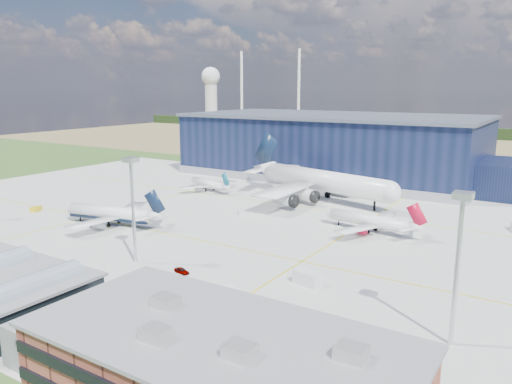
# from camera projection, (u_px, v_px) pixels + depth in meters

# --- Properties ---
(ground) EXTENTS (600.00, 600.00, 0.00)m
(ground) POSITION_uv_depth(u_px,v_px,m) (190.00, 225.00, 137.85)
(ground) COLOR #2C501E
(ground) RESTS_ON ground
(apron) EXTENTS (220.00, 160.00, 0.08)m
(apron) POSITION_uv_depth(u_px,v_px,m) (212.00, 217.00, 146.09)
(apron) COLOR #ABABA6
(apron) RESTS_ON ground
(farmland) EXTENTS (600.00, 220.00, 0.01)m
(farmland) POSITION_uv_depth(u_px,v_px,m) (413.00, 147.00, 319.15)
(farmland) COLOR olive
(farmland) RESTS_ON ground
(treeline) EXTENTS (600.00, 8.00, 8.00)m
(treeline) POSITION_uv_depth(u_px,v_px,m) (442.00, 132.00, 384.26)
(treeline) COLOR black
(treeline) RESTS_ON ground
(horizon_dressing) EXTENTS (440.20, 18.00, 70.00)m
(horizon_dressing) POSITION_uv_depth(u_px,v_px,m) (234.00, 91.00, 474.45)
(horizon_dressing) COLOR white
(horizon_dressing) RESTS_ON ground
(hangar) EXTENTS (145.00, 62.00, 26.10)m
(hangar) POSITION_uv_depth(u_px,v_px,m) (339.00, 149.00, 212.11)
(hangar) COLOR #0F1832
(hangar) RESTS_ON ground
(ops_building) EXTENTS (46.00, 23.00, 10.90)m
(ops_building) POSITION_uv_depth(u_px,v_px,m) (219.00, 369.00, 58.38)
(ops_building) COLOR brown
(ops_building) RESTS_ON ground
(light_mast_center) EXTENTS (2.60, 2.60, 23.00)m
(light_mast_center) POSITION_uv_depth(u_px,v_px,m) (132.00, 193.00, 104.68)
(light_mast_center) COLOR silver
(light_mast_center) RESTS_ON ground
(light_mast_east) EXTENTS (2.60, 2.60, 23.00)m
(light_mast_east) POSITION_uv_depth(u_px,v_px,m) (459.00, 245.00, 70.36)
(light_mast_east) COLOR silver
(light_mast_east) RESTS_ON ground
(airliner_navy) EXTENTS (38.76, 38.20, 10.71)m
(airliner_navy) POSITION_uv_depth(u_px,v_px,m) (110.00, 206.00, 136.51)
(airliner_navy) COLOR white
(airliner_navy) RESTS_ON ground
(airliner_red) EXTENTS (32.68, 32.15, 9.48)m
(airliner_red) POSITION_uv_depth(u_px,v_px,m) (369.00, 214.00, 130.12)
(airliner_red) COLOR white
(airliner_red) RESTS_ON ground
(airliner_widebody) EXTENTS (77.53, 76.53, 20.81)m
(airliner_widebody) POSITION_uv_depth(u_px,v_px,m) (325.00, 170.00, 165.00)
(airliner_widebody) COLOR white
(airliner_widebody) RESTS_ON ground
(airliner_regional) EXTENTS (31.18, 30.85, 8.06)m
(airliner_regional) POSITION_uv_depth(u_px,v_px,m) (208.00, 180.00, 182.56)
(airliner_regional) COLOR white
(airliner_regional) RESTS_ON ground
(gse_tug_a) EXTENTS (3.28, 4.00, 1.44)m
(gse_tug_a) POSITION_uv_depth(u_px,v_px,m) (36.00, 209.00, 152.46)
(gse_tug_a) COLOR gold
(gse_tug_a) RESTS_ON ground
(gse_tug_b) EXTENTS (3.16, 3.17, 1.16)m
(gse_tug_b) POSITION_uv_depth(u_px,v_px,m) (88.00, 289.00, 92.41)
(gse_tug_b) COLOR gold
(gse_tug_b) RESTS_ON ground
(gse_van_a) EXTENTS (6.05, 4.51, 2.42)m
(gse_van_a) POSITION_uv_depth(u_px,v_px,m) (233.00, 297.00, 87.41)
(gse_van_a) COLOR silver
(gse_van_a) RESTS_ON ground
(gse_tug_c) EXTENTS (3.12, 3.75, 1.41)m
(gse_tug_c) POSITION_uv_depth(u_px,v_px,m) (381.00, 196.00, 171.26)
(gse_tug_c) COLOR gold
(gse_tug_c) RESTS_ON ground
(gse_cart_b) EXTENTS (3.23, 3.27, 1.20)m
(gse_cart_b) POSITION_uv_depth(u_px,v_px,m) (242.00, 213.00, 147.88)
(gse_cart_b) COLOR silver
(gse_cart_b) RESTS_ON ground
(gse_van_c) EXTENTS (5.94, 3.80, 2.64)m
(gse_van_c) POSITION_uv_depth(u_px,v_px,m) (308.00, 278.00, 95.47)
(gse_van_c) COLOR silver
(gse_van_c) RESTS_ON ground
(car_a) EXTENTS (3.85, 2.11, 1.24)m
(car_a) POSITION_uv_depth(u_px,v_px,m) (182.00, 271.00, 101.53)
(car_a) COLOR #99999E
(car_a) RESTS_ON ground
(car_b) EXTENTS (3.63, 2.53, 1.14)m
(car_b) POSITION_uv_depth(u_px,v_px,m) (104.00, 301.00, 87.24)
(car_b) COLOR #99999E
(car_b) RESTS_ON ground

